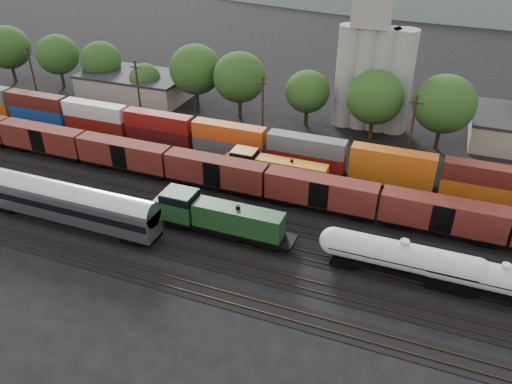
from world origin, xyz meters
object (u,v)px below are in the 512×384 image
(tank_car_a, at_px, (402,257))
(orange_locomotive, at_px, (272,168))
(grain_silo, at_px, (373,67))
(passenger_coach, at_px, (63,201))
(green_locomotive, at_px, (214,216))

(tank_car_a, bearing_deg, orange_locomotive, 143.79)
(tank_car_a, xyz_separation_m, grain_silo, (-11.19, 41.00, 8.38))
(tank_car_a, bearing_deg, passenger_coach, -173.12)
(green_locomotive, xyz_separation_m, passenger_coach, (-18.62, -5.00, 0.84))
(passenger_coach, relative_size, orange_locomotive, 1.52)
(tank_car_a, distance_m, grain_silo, 43.32)
(tank_car_a, bearing_deg, grain_silo, 105.26)
(grain_silo, bearing_deg, tank_car_a, -74.74)
(tank_car_a, height_order, grain_silo, grain_silo)
(tank_car_a, distance_m, orange_locomotive, 25.39)
(orange_locomotive, xyz_separation_m, grain_silo, (9.30, 26.00, 8.75))
(tank_car_a, xyz_separation_m, orange_locomotive, (-20.49, 15.00, -0.38))
(orange_locomotive, bearing_deg, passenger_coach, -136.35)
(passenger_coach, xyz_separation_m, orange_locomotive, (20.96, 20.00, -1.18))
(green_locomotive, height_order, passenger_coach, passenger_coach)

